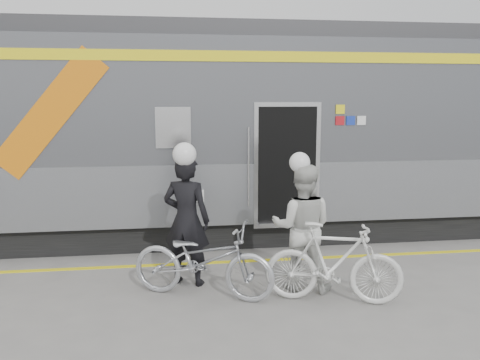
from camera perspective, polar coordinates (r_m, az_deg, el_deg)
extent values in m
plane|color=slate|center=(6.88, 7.08, -14.53)|extent=(90.00, 90.00, 0.00)
cube|color=black|center=(10.57, -8.46, -4.56)|extent=(24.00, 2.70, 0.50)
cube|color=#9EA0A5|center=(10.40, -8.57, -0.28)|extent=(24.00, 3.00, 1.10)
cube|color=#5A5D62|center=(10.26, -8.80, 8.85)|extent=(24.00, 3.00, 2.20)
cube|color=#38383A|center=(10.32, -8.98, 15.80)|extent=(24.00, 2.64, 0.30)
cube|color=yellow|center=(8.77, -9.04, 13.67)|extent=(24.00, 0.02, 0.18)
cube|color=orange|center=(8.96, -20.55, 7.02)|extent=(1.96, 0.01, 2.19)
cube|color=black|center=(8.76, -7.52, 5.85)|extent=(0.55, 0.02, 0.65)
cube|color=black|center=(9.28, 5.01, 1.75)|extent=(1.05, 0.45, 2.10)
cube|color=silver|center=(9.07, 5.31, 1.57)|extent=(1.20, 0.02, 2.25)
cylinder|color=silver|center=(8.92, 0.96, 1.47)|extent=(0.04, 0.04, 1.40)
cube|color=silver|center=(9.23, 5.27, -4.81)|extent=(1.05, 0.25, 0.06)
cube|color=yellow|center=(9.26, 11.19, 7.80)|extent=(0.16, 0.01, 0.16)
cube|color=#A6131A|center=(9.26, 11.16, 6.56)|extent=(0.16, 0.01, 0.16)
cube|color=#18319D|center=(9.33, 12.32, 6.54)|extent=(0.16, 0.01, 0.16)
cube|color=silver|center=(9.40, 13.47, 6.52)|extent=(0.16, 0.01, 0.16)
cube|color=silver|center=(8.93, -4.79, -1.81)|extent=(0.22, 0.01, 0.22)
cube|color=yellow|center=(8.83, 3.41, -8.95)|extent=(24.00, 0.12, 0.01)
imported|color=black|center=(7.54, -6.02, -4.51)|extent=(0.84, 0.71, 1.95)
imported|color=#B6B8BE|center=(7.15, -4.18, -8.93)|extent=(2.16, 1.45, 1.07)
imported|color=beige|center=(7.37, 6.99, -5.30)|extent=(1.06, 0.94, 1.84)
imported|color=silver|center=(7.05, 10.48, -9.14)|extent=(1.93, 1.07, 1.11)
sphere|color=white|center=(7.35, -6.18, 4.16)|extent=(0.34, 0.34, 0.34)
sphere|color=white|center=(7.17, 7.16, 2.97)|extent=(0.29, 0.29, 0.29)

